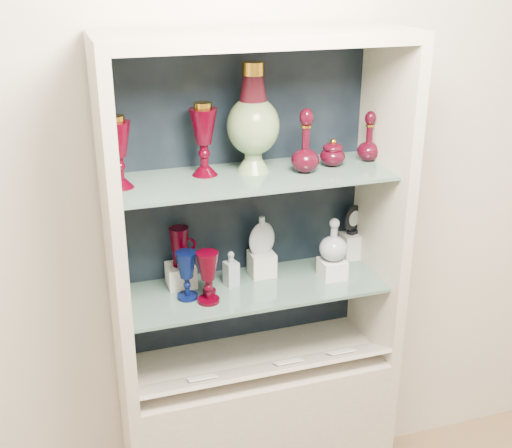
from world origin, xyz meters
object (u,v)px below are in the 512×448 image
object	(u,v)px
pedestal_lamp_left	(118,152)
lidded_bowl	(333,152)
ruby_goblet_small	(209,280)
ruby_decanter_a	(306,137)
cobalt_goblet	(187,275)
ruby_goblet_tall	(208,278)
clear_square_bottle	(231,268)
pedestal_lamp_right	(204,139)
cameo_medallion	(353,219)
flat_flask	(262,234)
clear_round_decanter	(334,241)
enamel_urn	(253,118)
ruby_pitcher	(180,247)
ruby_decanter_b	(369,135)

from	to	relation	value
pedestal_lamp_left	lidded_bowl	size ratio (longest dim) A/B	2.30
lidded_bowl	ruby_goblet_small	bearing A→B (deg)	-178.43
ruby_decanter_a	cobalt_goblet	distance (m)	0.62
ruby_goblet_tall	clear_square_bottle	bearing A→B (deg)	41.75
pedestal_lamp_right	lidded_bowl	world-z (taller)	pedestal_lamp_right
pedestal_lamp_right	cameo_medallion	distance (m)	0.71
ruby_goblet_tall	flat_flask	distance (m)	0.29
clear_square_bottle	clear_round_decanter	world-z (taller)	clear_round_decanter
ruby_goblet_small	cobalt_goblet	bearing A→B (deg)	-169.06
pedestal_lamp_left	ruby_goblet_tall	xyz separation A→B (m)	(0.26, -0.07, -0.44)
enamel_urn	lidded_bowl	world-z (taller)	enamel_urn
pedestal_lamp_left	clear_round_decanter	world-z (taller)	pedestal_lamp_left
lidded_bowl	flat_flask	bearing A→B (deg)	164.97
cobalt_goblet	flat_flask	bearing A→B (deg)	16.97
lidded_bowl	ruby_pitcher	world-z (taller)	lidded_bowl
pedestal_lamp_right	flat_flask	xyz separation A→B (m)	(0.21, 0.03, -0.38)
lidded_bowl	pedestal_lamp_right	bearing A→B (deg)	175.55
lidded_bowl	flat_flask	distance (m)	0.39
enamel_urn	clear_square_bottle	size ratio (longest dim) A/B	2.77
pedestal_lamp_left	cameo_medallion	distance (m)	0.96
ruby_goblet_tall	pedestal_lamp_left	bearing A→B (deg)	165.21
enamel_urn	flat_flask	distance (m)	0.44
clear_square_bottle	clear_round_decanter	bearing A→B (deg)	-8.33
ruby_decanter_a	ruby_goblet_small	xyz separation A→B (m)	(-0.34, 0.03, -0.49)
ruby_decanter_b	pedestal_lamp_right	bearing A→B (deg)	178.41
clear_square_bottle	cameo_medallion	xyz separation A→B (m)	(0.52, 0.08, 0.09)
enamel_urn	ruby_goblet_tall	xyz separation A→B (m)	(-0.19, -0.10, -0.51)
ruby_decanter_a	cobalt_goblet	xyz separation A→B (m)	(-0.42, 0.01, -0.46)
ruby_goblet_tall	ruby_goblet_small	distance (m)	0.08
pedestal_lamp_right	clear_square_bottle	distance (m)	0.48
pedestal_lamp_right	clear_round_decanter	world-z (taller)	pedestal_lamp_right
enamel_urn	cameo_medallion	xyz separation A→B (m)	(0.43, 0.08, -0.44)
lidded_bowl	clear_square_bottle	size ratio (longest dim) A/B	0.76
ruby_decanter_b	clear_round_decanter	bearing A→B (deg)	-159.36
enamel_urn	clear_round_decanter	xyz separation A→B (m)	(0.29, -0.06, -0.46)
cameo_medallion	ruby_pitcher	bearing A→B (deg)	158.18
pedestal_lamp_left	ruby_decanter_a	distance (m)	0.61
ruby_goblet_tall	flat_flask	size ratio (longest dim) A/B	1.27
ruby_goblet_tall	ruby_goblet_small	bearing A→B (deg)	73.59
ruby_pitcher	clear_round_decanter	distance (m)	0.55
cobalt_goblet	flat_flask	distance (m)	0.32
clear_square_bottle	cameo_medallion	distance (m)	0.53
ruby_pitcher	cameo_medallion	distance (m)	0.69
cobalt_goblet	ruby_pitcher	world-z (taller)	ruby_pitcher
enamel_urn	cameo_medallion	size ratio (longest dim) A/B	3.03
pedestal_lamp_right	ruby_goblet_tall	distance (m)	0.46
cobalt_goblet	cameo_medallion	size ratio (longest dim) A/B	1.44
lidded_bowl	ruby_pitcher	bearing A→B (deg)	172.32
ruby_goblet_small	ruby_goblet_tall	bearing A→B (deg)	-106.41
clear_square_bottle	ruby_decanter_b	bearing A→B (deg)	-0.02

